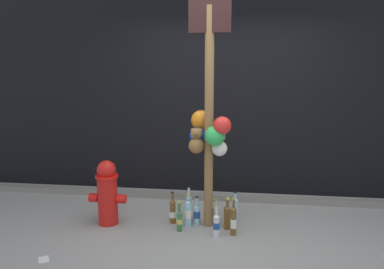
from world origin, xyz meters
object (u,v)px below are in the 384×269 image
(fire_hydrant, at_px, (107,192))
(bottle_2, at_px, (215,214))
(bottle_3, at_px, (197,214))
(bottle_6, at_px, (189,207))
(bottle_7, at_px, (179,220))
(bottle_8, at_px, (233,221))
(bottle_4, at_px, (188,213))
(bottle_9, at_px, (216,225))
(bottle_10, at_px, (227,216))
(bottle_5, at_px, (173,211))
(bottle_1, at_px, (235,209))
(bottle_0, at_px, (228,215))
(memorial_post, at_px, (209,113))

(fire_hydrant, bearing_deg, bottle_2, 7.30)
(bottle_3, height_order, bottle_6, bottle_6)
(bottle_2, xyz_separation_m, bottle_7, (-0.38, -0.25, 0.01))
(bottle_2, xyz_separation_m, bottle_8, (0.21, -0.28, 0.04))
(bottle_4, bearing_deg, bottle_3, 37.73)
(bottle_9, bearing_deg, bottle_8, 16.73)
(fire_hydrant, height_order, bottle_10, fire_hydrant)
(bottle_9, bearing_deg, fire_hydrant, 172.14)
(bottle_7, xyz_separation_m, bottle_8, (0.59, -0.03, 0.03))
(bottle_7, bearing_deg, bottle_4, 57.49)
(fire_hydrant, bearing_deg, bottle_9, -7.86)
(fire_hydrant, xyz_separation_m, bottle_3, (1.02, 0.10, -0.25))
(bottle_3, xyz_separation_m, bottle_9, (0.24, -0.28, 0.00))
(bottle_6, xyz_separation_m, bottle_9, (0.35, -0.35, -0.04))
(bottle_4, xyz_separation_m, bottle_5, (-0.19, 0.07, -0.02))
(bottle_1, height_order, bottle_7, bottle_1)
(bottle_0, bearing_deg, bottle_8, -74.69)
(bottle_3, xyz_separation_m, bottle_5, (-0.28, 0.00, 0.01))
(bottle_5, bearing_deg, bottle_2, 5.67)
(bottle_1, relative_size, bottle_2, 1.22)
(bottle_10, bearing_deg, fire_hydrant, -178.52)
(bottle_5, distance_m, bottle_8, 0.74)
(fire_hydrant, relative_size, bottle_1, 2.07)
(bottle_0, bearing_deg, memorial_post, -169.97)
(bottle_0, xyz_separation_m, bottle_5, (-0.64, -0.02, 0.02))
(bottle_1, height_order, bottle_8, bottle_8)
(bottle_2, distance_m, bottle_4, 0.33)
(bottle_1, height_order, bottle_9, bottle_1)
(bottle_4, distance_m, bottle_7, 0.15)
(memorial_post, bearing_deg, bottle_1, 27.73)
(bottle_7, bearing_deg, bottle_1, 29.19)
(bottle_2, xyz_separation_m, bottle_9, (0.03, -0.33, 0.01))
(bottle_3, bearing_deg, bottle_2, 14.06)
(bottle_2, relative_size, bottle_3, 0.89)
(bottle_5, height_order, bottle_7, bottle_5)
(bottle_8, xyz_separation_m, bottle_10, (-0.07, 0.16, -0.02))
(bottle_3, bearing_deg, bottle_9, -48.85)
(bottle_0, distance_m, bottle_9, 0.32)
(bottle_5, bearing_deg, bottle_9, -28.33)
(bottle_5, distance_m, bottle_7, 0.23)
(bottle_5, height_order, bottle_6, bottle_6)
(memorial_post, bearing_deg, bottle_7, -149.36)
(bottle_1, bearing_deg, bottle_0, -122.53)
(bottle_8, relative_size, bottle_10, 1.20)
(bottle_0, distance_m, bottle_6, 0.46)
(bottle_0, relative_size, bottle_8, 0.80)
(fire_hydrant, relative_size, bottle_8, 1.78)
(memorial_post, xyz_separation_m, bottle_3, (-0.13, 0.02, -1.17))
(bottle_8, bearing_deg, bottle_6, 150.41)
(memorial_post, bearing_deg, bottle_9, -66.22)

